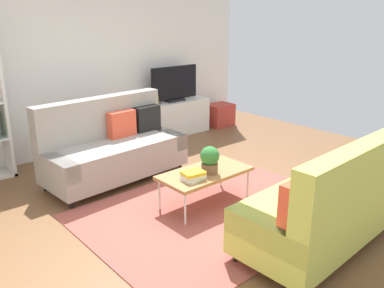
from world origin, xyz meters
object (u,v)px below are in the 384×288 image
(vase_0, at_px, (146,100))
(couch_green, at_px, (328,204))
(coffee_table, at_px, (205,174))
(tv_console, at_px, (174,118))
(table_book_0, at_px, (193,178))
(bottle_0, at_px, (157,100))
(tv, at_px, (174,84))
(couch_beige, at_px, (113,147))
(storage_trunk, at_px, (220,115))
(potted_plant, at_px, (210,159))

(vase_0, bearing_deg, couch_green, -99.74)
(coffee_table, distance_m, tv_console, 2.97)
(table_book_0, xyz_separation_m, bottle_0, (1.41, 2.58, 0.28))
(coffee_table, bearing_deg, tv_console, 58.44)
(tv, height_order, bottle_0, tv)
(couch_green, height_order, table_book_0, couch_green)
(couch_beige, height_order, tv, tv)
(storage_trunk, relative_size, potted_plant, 1.63)
(couch_green, relative_size, coffee_table, 1.75)
(tv_console, bearing_deg, vase_0, 175.07)
(couch_green, distance_m, potted_plant, 1.39)
(tv_console, height_order, storage_trunk, tv_console)
(couch_beige, xyz_separation_m, coffee_table, (0.39, -1.42, -0.05))
(tv, relative_size, vase_0, 5.53)
(tv_console, xyz_separation_m, tv, (0.00, -0.02, 0.63))
(couch_beige, distance_m, potted_plant, 1.54)
(storage_trunk, bearing_deg, bottle_0, 177.73)
(storage_trunk, distance_m, vase_0, 1.76)
(table_book_0, height_order, bottle_0, bottle_0)
(couch_green, distance_m, tv, 4.16)
(coffee_table, relative_size, tv_console, 0.79)
(vase_0, bearing_deg, storage_trunk, -5.10)
(couch_green, relative_size, tv_console, 1.38)
(table_book_0, bearing_deg, storage_trunk, 40.82)
(potted_plant, bearing_deg, bottle_0, 66.12)
(tv, bearing_deg, couch_green, -107.87)
(coffee_table, bearing_deg, couch_beige, 105.22)
(couch_green, relative_size, table_book_0, 8.03)
(tv, height_order, vase_0, tv)
(couch_green, relative_size, vase_0, 10.67)
(vase_0, relative_size, bottle_0, 1.18)
(couch_beige, distance_m, couch_green, 2.92)
(bottle_0, bearing_deg, couch_beige, -145.13)
(tv, distance_m, table_book_0, 3.22)
(storage_trunk, bearing_deg, couch_green, -121.59)
(couch_green, bearing_deg, tv_console, 70.24)
(tv, height_order, potted_plant, tv)
(coffee_table, xyz_separation_m, table_book_0, (-0.27, -0.10, 0.05))
(couch_green, xyz_separation_m, potted_plant, (-0.27, 1.36, 0.14))
(couch_beige, bearing_deg, couch_green, 99.71)
(bottle_0, bearing_deg, vase_0, 151.88)
(coffee_table, height_order, bottle_0, bottle_0)
(couch_beige, bearing_deg, vase_0, -143.24)
(vase_0, height_order, bottle_0, vase_0)
(table_book_0, bearing_deg, couch_green, -67.24)
(couch_green, distance_m, table_book_0, 1.44)
(couch_green, xyz_separation_m, table_book_0, (-0.56, 1.32, -0.01))
(couch_green, distance_m, bottle_0, 4.01)
(vase_0, bearing_deg, bottle_0, -28.12)
(potted_plant, relative_size, vase_0, 1.77)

